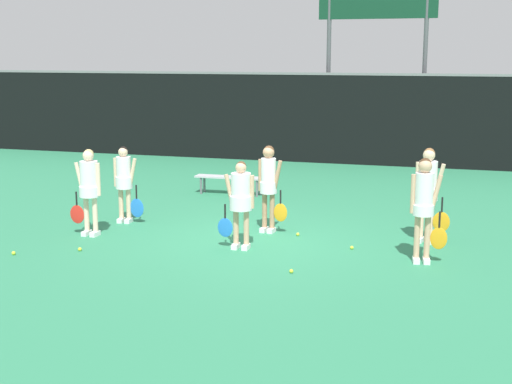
# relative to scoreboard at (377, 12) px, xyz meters

# --- Properties ---
(ground_plane) EXTENTS (140.00, 140.00, 0.00)m
(ground_plane) POSITION_rel_scoreboard_xyz_m (-0.83, -10.71, -4.81)
(ground_plane) COLOR #2D7F56
(fence_windscreen) EXTENTS (60.00, 0.08, 2.91)m
(fence_windscreen) POSITION_rel_scoreboard_xyz_m (-0.83, -0.80, -3.34)
(fence_windscreen) COLOR black
(fence_windscreen) RESTS_ON ground_plane
(scoreboard) EXTENTS (3.76, 0.15, 6.14)m
(scoreboard) POSITION_rel_scoreboard_xyz_m (0.00, 0.00, 0.00)
(scoreboard) COLOR #515156
(scoreboard) RESTS_ON ground_plane
(bench_courtside) EXTENTS (1.80, 0.40, 0.46)m
(bench_courtside) POSITION_rel_scoreboard_xyz_m (-2.70, -6.65, -4.41)
(bench_courtside) COLOR #B2B2B7
(bench_courtside) RESTS_ON ground_plane
(player_0) EXTENTS (0.69, 0.40, 1.70)m
(player_0) POSITION_rel_scoreboard_xyz_m (-3.99, -11.33, -3.80)
(player_0) COLOR beige
(player_0) RESTS_ON ground_plane
(player_1) EXTENTS (0.69, 0.41, 1.61)m
(player_1) POSITION_rel_scoreboard_xyz_m (-0.88, -11.40, -3.86)
(player_1) COLOR tan
(player_1) RESTS_ON ground_plane
(player_2) EXTENTS (0.64, 0.36, 1.80)m
(player_2) POSITION_rel_scoreboard_xyz_m (2.35, -11.35, -3.73)
(player_2) COLOR tan
(player_2) RESTS_ON ground_plane
(player_3) EXTENTS (0.65, 0.35, 1.61)m
(player_3) POSITION_rel_scoreboard_xyz_m (-3.85, -10.14, -3.88)
(player_3) COLOR beige
(player_3) RESTS_ON ground_plane
(player_4) EXTENTS (0.61, 0.34, 1.74)m
(player_4) POSITION_rel_scoreboard_xyz_m (-0.73, -10.06, -3.78)
(player_4) COLOR tan
(player_4) RESTS_ON ground_plane
(player_5) EXTENTS (0.67, 0.39, 1.80)m
(player_5) POSITION_rel_scoreboard_xyz_m (2.33, -9.99, -3.74)
(player_5) COLOR beige
(player_5) RESTS_ON ground_plane
(tennis_ball_0) EXTENTS (0.07, 0.07, 0.07)m
(tennis_ball_0) POSITION_rel_scoreboard_xyz_m (1.08, -10.87, -4.78)
(tennis_ball_0) COLOR #CCE033
(tennis_ball_0) RESTS_ON ground_plane
(tennis_ball_1) EXTENTS (0.07, 0.07, 0.07)m
(tennis_ball_1) POSITION_rel_scoreboard_xyz_m (-0.09, -10.21, -4.78)
(tennis_ball_1) COLOR #CCE033
(tennis_ball_1) RESTS_ON ground_plane
(tennis_ball_2) EXTENTS (0.07, 0.07, 0.07)m
(tennis_ball_2) POSITION_rel_scoreboard_xyz_m (-3.61, -12.40, -4.78)
(tennis_ball_2) COLOR #CCE033
(tennis_ball_2) RESTS_ON ground_plane
(tennis_ball_3) EXTENTS (0.07, 0.07, 0.07)m
(tennis_ball_3) POSITION_rel_scoreboard_xyz_m (-4.61, -12.97, -4.78)
(tennis_ball_3) COLOR #CCE033
(tennis_ball_3) RESTS_ON ground_plane
(tennis_ball_4) EXTENTS (0.07, 0.07, 0.07)m
(tennis_ball_4) POSITION_rel_scoreboard_xyz_m (0.37, -12.58, -4.78)
(tennis_ball_4) COLOR #CCE033
(tennis_ball_4) RESTS_ON ground_plane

